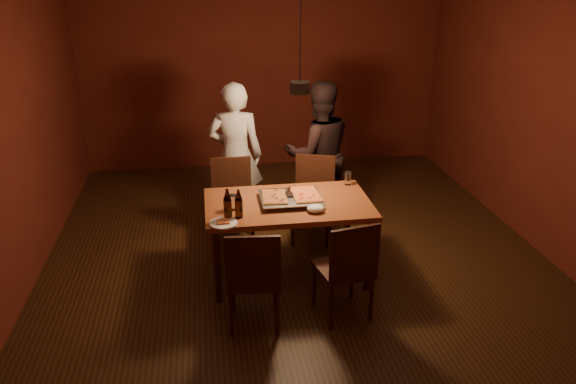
{
  "coord_description": "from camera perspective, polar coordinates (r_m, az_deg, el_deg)",
  "views": [
    {
      "loc": [
        -0.85,
        -4.84,
        2.78
      ],
      "look_at": [
        -0.14,
        -0.21,
        0.85
      ],
      "focal_mm": 35.0,
      "sensor_mm": 36.0,
      "label": 1
    }
  ],
  "objects": [
    {
      "name": "diner_dark",
      "position": [
        6.25,
        3.15,
        3.94
      ],
      "size": [
        0.83,
        0.67,
        1.61
      ],
      "primitive_type": "imported",
      "rotation": [
        0.0,
        0.0,
        3.22
      ],
      "color": "black",
      "rests_on": "floor"
    },
    {
      "name": "diner_white",
      "position": [
        6.19,
        -5.34,
        3.75
      ],
      "size": [
        0.64,
        0.47,
        1.62
      ],
      "primitive_type": "imported",
      "rotation": [
        0.0,
        0.0,
        2.99
      ],
      "color": "silver",
      "rests_on": "floor"
    },
    {
      "name": "pizza_tray",
      "position": [
        5.11,
        0.26,
        -0.72
      ],
      "size": [
        0.59,
        0.5,
        0.05
      ],
      "primitive_type": "cube",
      "rotation": [
        0.0,
        0.0,
        -0.1
      ],
      "color": "silver",
      "rests_on": "dining_table"
    },
    {
      "name": "dining_table",
      "position": [
        5.13,
        -0.0,
        -1.79
      ],
      "size": [
        1.5,
        0.9,
        0.75
      ],
      "color": "brown",
      "rests_on": "floor"
    },
    {
      "name": "spatula",
      "position": [
        5.12,
        0.09,
        -0.18
      ],
      "size": [
        0.14,
        0.25,
        0.04
      ],
      "primitive_type": null,
      "rotation": [
        0.0,
        0.0,
        -0.2
      ],
      "color": "silver",
      "rests_on": "pizza_tray"
    },
    {
      "name": "beer_bottle_b",
      "position": [
        4.77,
        -5.03,
        -1.18
      ],
      "size": [
        0.07,
        0.07,
        0.25
      ],
      "color": "black",
      "rests_on": "dining_table"
    },
    {
      "name": "room_shell",
      "position": [
        5.1,
        1.18,
        6.71
      ],
      "size": [
        6.0,
        6.0,
        6.0
      ],
      "color": "#39240F",
      "rests_on": "ground"
    },
    {
      "name": "pizza_meat",
      "position": [
        5.07,
        -1.38,
        -0.47
      ],
      "size": [
        0.24,
        0.36,
        0.02
      ],
      "primitive_type": "cube",
      "rotation": [
        0.0,
        0.0,
        -0.07
      ],
      "color": "maroon",
      "rests_on": "pizza_tray"
    },
    {
      "name": "chair_near_left",
      "position": [
        4.43,
        -3.54,
        -8.05
      ],
      "size": [
        0.46,
        0.46,
        0.49
      ],
      "rotation": [
        0.0,
        0.0,
        -0.09
      ],
      "color": "#38190F",
      "rests_on": "floor"
    },
    {
      "name": "pendant_lamp",
      "position": [
        5.02,
        1.21,
        10.68
      ],
      "size": [
        0.18,
        0.18,
        1.1
      ],
      "color": "black",
      "rests_on": "ceiling"
    },
    {
      "name": "napkin",
      "position": [
        4.89,
        2.84,
        -1.7
      ],
      "size": [
        0.16,
        0.12,
        0.07
      ],
      "primitive_type": "ellipsoid",
      "color": "white",
      "rests_on": "dining_table"
    },
    {
      "name": "chair_near_right",
      "position": [
        4.57,
        6.13,
        -7.08
      ],
      "size": [
        0.49,
        0.49,
        0.49
      ],
      "rotation": [
        0.0,
        0.0,
        0.2
      ],
      "color": "#38190F",
      "rests_on": "floor"
    },
    {
      "name": "beer_bottle_a",
      "position": [
        4.75,
        -6.16,
        -1.22
      ],
      "size": [
        0.07,
        0.07,
        0.27
      ],
      "color": "black",
      "rests_on": "dining_table"
    },
    {
      "name": "pizza_cheese",
      "position": [
        5.13,
        1.8,
        -0.23
      ],
      "size": [
        0.26,
        0.39,
        0.02
      ],
      "primitive_type": "cube",
      "rotation": [
        0.0,
        0.0,
        0.04
      ],
      "color": "gold",
      "rests_on": "pizza_tray"
    },
    {
      "name": "chair_far_left",
      "position": [
        5.89,
        -5.69,
        -0.1
      ],
      "size": [
        0.42,
        0.42,
        0.49
      ],
      "rotation": [
        0.0,
        0.0,
        3.15
      ],
      "color": "#38190F",
      "rests_on": "floor"
    },
    {
      "name": "plate_slice",
      "position": [
        4.71,
        -6.57,
        -3.16
      ],
      "size": [
        0.24,
        0.24,
        0.03
      ],
      "color": "white",
      "rests_on": "dining_table"
    },
    {
      "name": "chair_far_right",
      "position": [
        5.94,
        2.62,
        0.18
      ],
      "size": [
        0.53,
        0.53,
        0.49
      ],
      "rotation": [
        0.0,
        0.0,
        2.82
      ],
      "color": "#38190F",
      "rests_on": "floor"
    },
    {
      "name": "water_glass_right",
      "position": [
        5.51,
        6.1,
        1.38
      ],
      "size": [
        0.06,
        0.06,
        0.13
      ],
      "primitive_type": "cylinder",
      "color": "silver",
      "rests_on": "dining_table"
    },
    {
      "name": "water_glass_left",
      "position": [
        4.96,
        -5.63,
        -1.04
      ],
      "size": [
        0.08,
        0.08,
        0.13
      ],
      "primitive_type": "cylinder",
      "color": "silver",
      "rests_on": "dining_table"
    }
  ]
}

